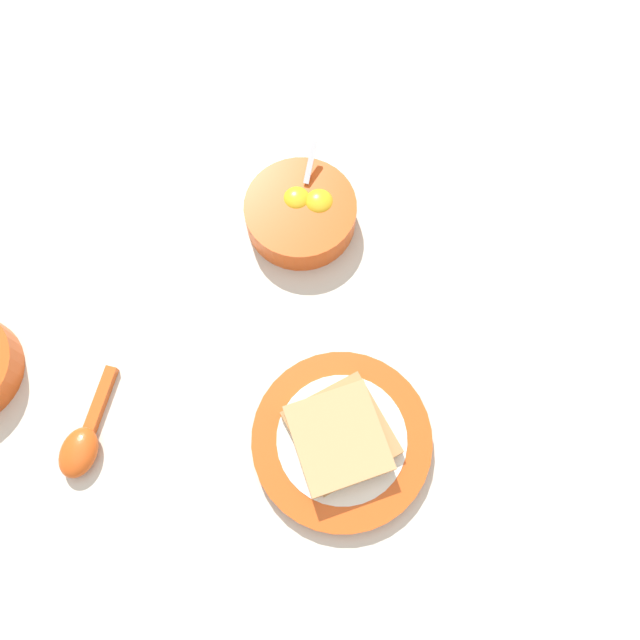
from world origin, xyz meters
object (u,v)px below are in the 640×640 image
object	(u,v)px
toast_sandwich	(340,435)
toast_plate	(342,440)
egg_bowl	(301,213)
soup_spoon	(82,443)

from	to	relation	value
toast_sandwich	toast_plate	bearing A→B (deg)	-61.10
toast_plate	toast_sandwich	xyz separation A→B (m)	(-0.00, 0.00, 0.02)
egg_bowl	soup_spoon	bearing A→B (deg)	-158.29
egg_bowl	soup_spoon	distance (m)	0.38
toast_plate	toast_sandwich	world-z (taller)	toast_sandwich
egg_bowl	toast_plate	bearing A→B (deg)	-108.34
egg_bowl	toast_plate	xyz separation A→B (m)	(-0.09, -0.28, -0.01)
toast_plate	soup_spoon	world-z (taller)	soup_spoon
egg_bowl	soup_spoon	xyz separation A→B (m)	(-0.36, -0.14, -0.01)
toast_sandwich	soup_spoon	xyz separation A→B (m)	(-0.26, 0.13, -0.02)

